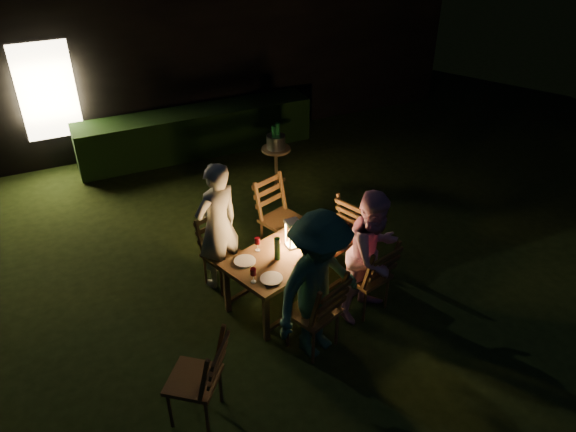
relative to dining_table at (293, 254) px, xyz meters
name	(u,v)px	position (x,y,z in m)	size (l,w,h in m)	color
garden_envelope	(180,31)	(0.64, 6.77, 0.97)	(40.00, 40.00, 3.20)	black
dining_table	(293,254)	(0.00, 0.00, 0.00)	(1.81, 1.31, 0.68)	#482918
chair_near_left	(314,324)	(-0.16, -0.88, -0.29)	(0.63, 0.65, 1.06)	#482918
chair_near_right	(366,287)	(0.68, -0.57, -0.30)	(0.57, 0.60, 1.03)	#482918
chair_far_left	(223,264)	(-0.68, 0.57, -0.32)	(0.55, 0.57, 0.96)	#482918
chair_far_right	(281,230)	(0.26, 0.91, -0.28)	(0.64, 0.66, 1.09)	#482918
chair_end	(358,235)	(1.16, 0.42, -0.31)	(0.60, 0.58, 0.98)	#482918
chair_spare	(197,392)	(-1.57, -1.22, -0.29)	(0.68, 0.67, 1.05)	#482918
person_house_side	(218,226)	(-0.70, 0.62, 0.22)	(0.61, 0.40, 1.67)	beige
person_opp_right	(373,255)	(0.70, -0.62, 0.19)	(0.78, 0.60, 1.60)	#D693B3
person_opp_left	(319,287)	(-0.15, -0.92, 0.26)	(1.12, 0.64, 1.73)	#2E5D49
lantern	(293,235)	(0.03, 0.06, 0.22)	(0.16, 0.16, 0.35)	white
plate_far_left	(245,261)	(-0.59, 0.02, 0.07)	(0.25, 0.25, 0.01)	white
plate_near_left	(271,278)	(-0.44, -0.39, 0.07)	(0.25, 0.25, 0.01)	white
plate_far_right	(306,227)	(0.35, 0.36, 0.07)	(0.25, 0.25, 0.01)	white
plate_near_right	(333,241)	(0.50, -0.05, 0.07)	(0.25, 0.25, 0.01)	white
wineglass_a	(257,244)	(-0.38, 0.16, 0.16)	(0.06, 0.06, 0.18)	#59070F
wineglass_b	(253,275)	(-0.64, -0.36, 0.16)	(0.06, 0.06, 0.18)	#59070F
wineglass_c	(328,243)	(0.38, -0.16, 0.16)	(0.06, 0.06, 0.18)	#59070F
wineglass_d	(318,217)	(0.52, 0.38, 0.16)	(0.06, 0.06, 0.18)	#59070F
wineglass_e	(306,258)	(0.01, -0.32, 0.16)	(0.06, 0.06, 0.18)	silver
bottle_table	(277,249)	(-0.24, -0.08, 0.21)	(0.07, 0.07, 0.28)	#0F471E
napkin_left	(304,267)	(-0.03, -0.35, 0.07)	(0.18, 0.14, 0.01)	red
napkin_right	(343,241)	(0.62, -0.10, 0.07)	(0.18, 0.14, 0.01)	red
phone	(272,285)	(-0.48, -0.49, 0.07)	(0.14, 0.07, 0.01)	black
side_table	(276,152)	(0.97, 2.69, -0.05)	(0.47, 0.47, 0.63)	brown
ice_bucket	(276,142)	(0.97, 2.69, 0.13)	(0.30, 0.30, 0.22)	#A5A8AD
bottle_bucket_a	(274,140)	(0.92, 2.65, 0.18)	(0.07, 0.07, 0.32)	#0F471E
bottle_bucket_b	(278,137)	(1.02, 2.73, 0.18)	(0.07, 0.07, 0.32)	#0F471E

